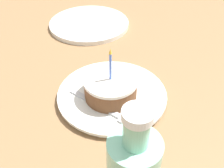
# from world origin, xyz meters

# --- Properties ---
(ground_plane) EXTENTS (2.40, 2.40, 0.04)m
(ground_plane) POSITION_xyz_m (0.00, 0.00, -0.02)
(ground_plane) COLOR olive
(ground_plane) RESTS_ON ground
(plate) EXTENTS (0.25, 0.25, 0.02)m
(plate) POSITION_xyz_m (0.01, 0.02, 0.01)
(plate) COLOR white
(plate) RESTS_ON ground_plane
(cake_slice) EXTENTS (0.12, 0.12, 0.12)m
(cake_slice) POSITION_xyz_m (0.02, 0.01, 0.04)
(cake_slice) COLOR brown
(cake_slice) RESTS_ON plate
(fork) EXTENTS (0.18, 0.07, 0.00)m
(fork) POSITION_xyz_m (0.06, -0.03, 0.02)
(fork) COLOR silver
(fork) RESTS_ON plate
(side_plate) EXTENTS (0.27, 0.27, 0.01)m
(side_plate) POSITION_xyz_m (-0.33, 0.16, 0.01)
(side_plate) COLOR white
(side_plate) RESTS_ON ground_plane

